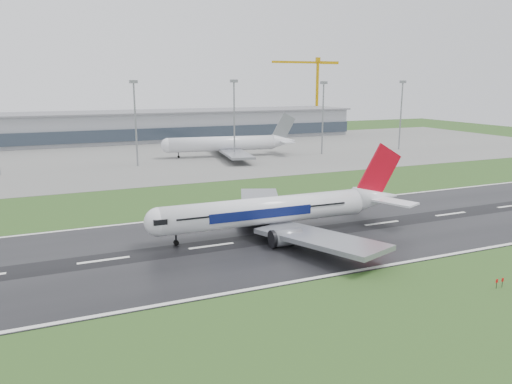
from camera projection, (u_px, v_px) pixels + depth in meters
name	position (u px, v px, depth m)	size (l,w,h in m)	color
ground	(303.00, 234.00, 102.54)	(520.00, 520.00, 0.00)	#26471A
runway	(303.00, 234.00, 102.53)	(400.00, 45.00, 0.10)	black
apron	(166.00, 155.00, 214.74)	(400.00, 130.00, 0.08)	slate
terminal	(140.00, 127.00, 266.98)	(240.00, 36.00, 15.00)	gray
main_airliner	(283.00, 193.00, 101.76)	(57.15, 54.43, 16.87)	white
parked_airliner	(227.00, 136.00, 208.89)	(59.23, 55.14, 17.36)	silver
tower_crane	(317.00, 94.00, 322.46)	(47.27, 2.58, 46.47)	#C28B06
floodmast_2	(136.00, 126.00, 182.68)	(0.64, 0.64, 30.53)	gray
floodmast_3	(234.00, 122.00, 197.64)	(0.64, 0.64, 30.81)	gray
floodmast_4	(323.00, 120.00, 213.43)	(0.64, 0.64, 30.19)	gray
floodmast_5	(401.00, 117.00, 229.48)	(0.64, 0.64, 30.57)	gray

